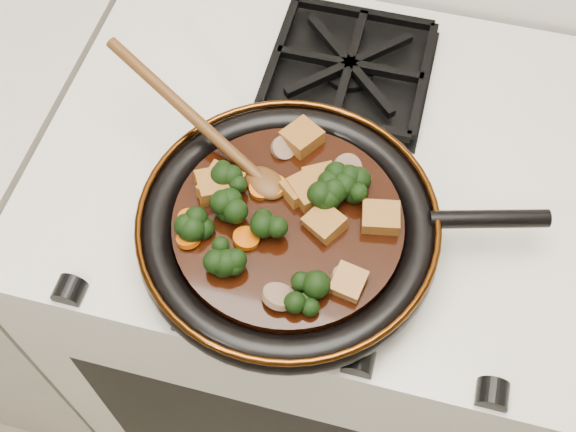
# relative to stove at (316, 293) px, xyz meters

# --- Properties ---
(stove) EXTENTS (0.76, 0.60, 0.90)m
(stove) POSITION_rel_stove_xyz_m (0.00, 0.00, 0.00)
(stove) COLOR beige
(stove) RESTS_ON ground
(burner_grate_front) EXTENTS (0.23, 0.23, 0.03)m
(burner_grate_front) POSITION_rel_stove_xyz_m (0.00, -0.14, 0.46)
(burner_grate_front) COLOR black
(burner_grate_front) RESTS_ON stove
(burner_grate_back) EXTENTS (0.23, 0.23, 0.03)m
(burner_grate_back) POSITION_rel_stove_xyz_m (0.00, 0.14, 0.46)
(burner_grate_back) COLOR black
(burner_grate_back) RESTS_ON stove
(skillet) EXTENTS (0.48, 0.36, 0.05)m
(skillet) POSITION_rel_stove_xyz_m (-0.01, -0.15, 0.49)
(skillet) COLOR black
(skillet) RESTS_ON burner_grate_front
(braising_sauce) EXTENTS (0.27, 0.27, 0.02)m
(braising_sauce) POSITION_rel_stove_xyz_m (-0.01, -0.15, 0.50)
(braising_sauce) COLOR black
(braising_sauce) RESTS_ON skillet
(tofu_cube_0) EXTENTS (0.06, 0.06, 0.03)m
(tofu_cube_0) POSITION_rel_stove_xyz_m (-0.11, -0.13, 0.52)
(tofu_cube_0) COLOR brown
(tofu_cube_0) RESTS_ON braising_sauce
(tofu_cube_1) EXTENTS (0.05, 0.05, 0.03)m
(tofu_cube_1) POSITION_rel_stove_xyz_m (0.01, -0.09, 0.52)
(tofu_cube_1) COLOR brown
(tofu_cube_1) RESTS_ON braising_sauce
(tofu_cube_2) EXTENTS (0.06, 0.05, 0.03)m
(tofu_cube_2) POSITION_rel_stove_xyz_m (0.03, -0.15, 0.52)
(tofu_cube_2) COLOR brown
(tofu_cube_2) RESTS_ON braising_sauce
(tofu_cube_3) EXTENTS (0.05, 0.05, 0.03)m
(tofu_cube_3) POSITION_rel_stove_xyz_m (-0.10, -0.13, 0.52)
(tofu_cube_3) COLOR brown
(tofu_cube_3) RESTS_ON braising_sauce
(tofu_cube_4) EXTENTS (0.04, 0.04, 0.02)m
(tofu_cube_4) POSITION_rel_stove_xyz_m (0.07, -0.22, 0.52)
(tofu_cube_4) COLOR brown
(tofu_cube_4) RESTS_ON braising_sauce
(tofu_cube_5) EXTENTS (0.06, 0.06, 0.02)m
(tofu_cube_5) POSITION_rel_stove_xyz_m (0.00, -0.11, 0.52)
(tofu_cube_5) COLOR brown
(tofu_cube_5) RESTS_ON braising_sauce
(tofu_cube_6) EXTENTS (0.06, 0.06, 0.03)m
(tofu_cube_6) POSITION_rel_stove_xyz_m (-0.03, -0.04, 0.52)
(tofu_cube_6) COLOR brown
(tofu_cube_6) RESTS_ON braising_sauce
(tofu_cube_7) EXTENTS (0.05, 0.04, 0.03)m
(tofu_cube_7) POSITION_rel_stove_xyz_m (0.09, -0.13, 0.52)
(tofu_cube_7) COLOR brown
(tofu_cube_7) RESTS_ON braising_sauce
(tofu_cube_8) EXTENTS (0.05, 0.05, 0.02)m
(tofu_cube_8) POSITION_rel_stove_xyz_m (-0.01, -0.11, 0.52)
(tofu_cube_8) COLOR brown
(tofu_cube_8) RESTS_ON braising_sauce
(broccoli_floret_0) EXTENTS (0.08, 0.07, 0.07)m
(broccoli_floret_0) POSITION_rel_stove_xyz_m (0.03, -0.09, 0.52)
(broccoli_floret_0) COLOR black
(broccoli_floret_0) RESTS_ON braising_sauce
(broccoli_floret_1) EXTENTS (0.09, 0.09, 0.06)m
(broccoli_floret_1) POSITION_rel_stove_xyz_m (0.03, -0.12, 0.52)
(broccoli_floret_1) COLOR black
(broccoli_floret_1) RESTS_ON braising_sauce
(broccoli_floret_2) EXTENTS (0.07, 0.08, 0.08)m
(broccoli_floret_2) POSITION_rel_stove_xyz_m (-0.09, -0.13, 0.52)
(broccoli_floret_2) COLOR black
(broccoli_floret_2) RESTS_ON braising_sauce
(broccoli_floret_3) EXTENTS (0.08, 0.08, 0.06)m
(broccoli_floret_3) POSITION_rel_stove_xyz_m (0.06, -0.10, 0.52)
(broccoli_floret_3) COLOR black
(broccoli_floret_3) RESTS_ON braising_sauce
(broccoli_floret_4) EXTENTS (0.08, 0.08, 0.06)m
(broccoli_floret_4) POSITION_rel_stove_xyz_m (-0.06, -0.22, 0.52)
(broccoli_floret_4) COLOR black
(broccoli_floret_4) RESTS_ON braising_sauce
(broccoli_floret_5) EXTENTS (0.08, 0.08, 0.07)m
(broccoli_floret_5) POSITION_rel_stove_xyz_m (0.03, -0.24, 0.52)
(broccoli_floret_5) COLOR black
(broccoli_floret_5) RESTS_ON braising_sauce
(broccoli_floret_6) EXTENTS (0.08, 0.08, 0.05)m
(broccoli_floret_6) POSITION_rel_stove_xyz_m (-0.12, -0.19, 0.52)
(broccoli_floret_6) COLOR black
(broccoli_floret_6) RESTS_ON braising_sauce
(broccoli_floret_7) EXTENTS (0.08, 0.07, 0.07)m
(broccoli_floret_7) POSITION_rel_stove_xyz_m (-0.09, -0.16, 0.52)
(broccoli_floret_7) COLOR black
(broccoli_floret_7) RESTS_ON braising_sauce
(broccoli_floret_8) EXTENTS (0.09, 0.09, 0.06)m
(broccoli_floret_8) POSITION_rel_stove_xyz_m (-0.03, -0.17, 0.52)
(broccoli_floret_8) COLOR black
(broccoli_floret_8) RESTS_ON braising_sauce
(broccoli_floret_9) EXTENTS (0.08, 0.08, 0.08)m
(broccoli_floret_9) POSITION_rel_stove_xyz_m (0.05, -0.09, 0.52)
(broccoli_floret_9) COLOR black
(broccoli_floret_9) RESTS_ON braising_sauce
(carrot_coin_0) EXTENTS (0.03, 0.03, 0.01)m
(carrot_coin_0) POSITION_rel_stove_xyz_m (-0.13, -0.18, 0.51)
(carrot_coin_0) COLOR #BA4B05
(carrot_coin_0) RESTS_ON braising_sauce
(carrot_coin_1) EXTENTS (0.03, 0.03, 0.01)m
(carrot_coin_1) POSITION_rel_stove_xyz_m (-0.04, -0.11, 0.51)
(carrot_coin_1) COLOR #BA4B05
(carrot_coin_1) RESTS_ON braising_sauce
(carrot_coin_2) EXTENTS (0.03, 0.03, 0.02)m
(carrot_coin_2) POSITION_rel_stove_xyz_m (-0.12, -0.21, 0.51)
(carrot_coin_2) COLOR #BA4B05
(carrot_coin_2) RESTS_ON braising_sauce
(carrot_coin_3) EXTENTS (0.03, 0.03, 0.01)m
(carrot_coin_3) POSITION_rel_stove_xyz_m (-0.05, -0.19, 0.51)
(carrot_coin_3) COLOR #BA4B05
(carrot_coin_3) RESTS_ON braising_sauce
(carrot_coin_4) EXTENTS (0.03, 0.03, 0.01)m
(carrot_coin_4) POSITION_rel_stove_xyz_m (-0.06, -0.12, 0.51)
(carrot_coin_4) COLOR #BA4B05
(carrot_coin_4) RESTS_ON braising_sauce
(mushroom_slice_0) EXTENTS (0.05, 0.05, 0.02)m
(mushroom_slice_0) POSITION_rel_stove_xyz_m (0.04, -0.07, 0.52)
(mushroom_slice_0) COLOR brown
(mushroom_slice_0) RESTS_ON braising_sauce
(mushroom_slice_1) EXTENTS (0.05, 0.05, 0.02)m
(mushroom_slice_1) POSITION_rel_stove_xyz_m (0.07, -0.21, 0.52)
(mushroom_slice_1) COLOR brown
(mushroom_slice_1) RESTS_ON braising_sauce
(mushroom_slice_2) EXTENTS (0.05, 0.05, 0.02)m
(mushroom_slice_2) POSITION_rel_stove_xyz_m (0.00, -0.25, 0.52)
(mushroom_slice_2) COLOR brown
(mushroom_slice_2) RESTS_ON braising_sauce
(mushroom_slice_3) EXTENTS (0.04, 0.04, 0.02)m
(mushroom_slice_3) POSITION_rel_stove_xyz_m (-0.05, -0.06, 0.52)
(mushroom_slice_3) COLOR brown
(mushroom_slice_3) RESTS_ON braising_sauce
(mushroom_slice_4) EXTENTS (0.04, 0.04, 0.02)m
(mushroom_slice_4) POSITION_rel_stove_xyz_m (0.05, -0.08, 0.52)
(mushroom_slice_4) COLOR brown
(mushroom_slice_4) RESTS_ON braising_sauce
(wooden_spoon) EXTENTS (0.16, 0.10, 0.26)m
(wooden_spoon) POSITION_rel_stove_xyz_m (-0.12, -0.08, 0.53)
(wooden_spoon) COLOR #4E2C10
(wooden_spoon) RESTS_ON braising_sauce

